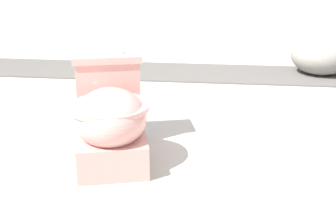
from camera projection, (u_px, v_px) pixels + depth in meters
name	position (u px, v px, depth m)	size (l,w,h in m)	color
ground_plane	(139.00, 134.00, 2.75)	(14.00, 14.00, 0.00)	#B7B2A8
gravel_strip	(224.00, 74.00, 3.94)	(0.56, 8.00, 0.01)	#605B56
toilet	(110.00, 118.00, 2.40)	(0.70, 0.52, 0.52)	#E09E93
boulder_near	(322.00, 55.00, 3.89)	(0.51, 0.46, 0.33)	gray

